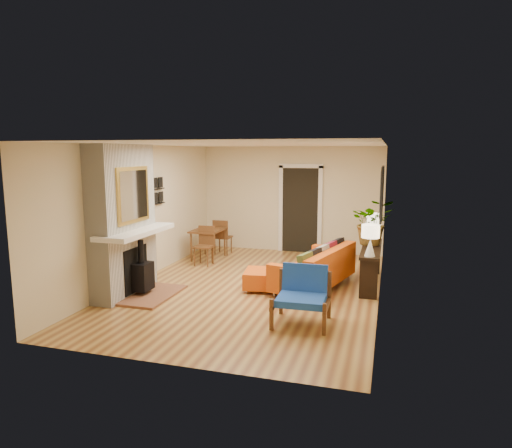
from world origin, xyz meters
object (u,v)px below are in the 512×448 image
object	(u,v)px
blue_chair	(303,292)
lamp_near	(370,237)
ottoman	(264,279)
lamp_far	(374,224)
sofa	(318,269)
dining_table	(211,235)
console_table	(371,255)
houseplant	(372,222)

from	to	relation	value
blue_chair	lamp_near	distance (m)	1.77
ottoman	lamp_near	bearing A→B (deg)	1.46
ottoman	lamp_near	size ratio (longest dim) A/B	1.44
lamp_near	lamp_far	size ratio (longest dim) A/B	1.00
sofa	blue_chair	size ratio (longest dim) A/B	2.67
dining_table	console_table	bearing A→B (deg)	-17.34
dining_table	houseplant	distance (m)	3.80
ottoman	console_table	distance (m)	2.05
ottoman	lamp_far	world-z (taller)	lamp_far
ottoman	lamp_far	size ratio (longest dim) A/B	1.44
dining_table	blue_chair	bearing A→B (deg)	-50.01
sofa	blue_chair	world-z (taller)	blue_chair
ottoman	dining_table	distance (m)	2.69
ottoman	blue_chair	world-z (taller)	blue_chair
lamp_far	houseplant	distance (m)	0.45
sofa	ottoman	xyz separation A→B (m)	(-0.92, -0.40, -0.15)
ottoman	blue_chair	bearing A→B (deg)	-54.64
lamp_near	lamp_far	world-z (taller)	same
blue_chair	console_table	bearing A→B (deg)	67.97
lamp_near	lamp_far	bearing A→B (deg)	90.00
ottoman	lamp_far	xyz separation A→B (m)	(1.84, 1.51, 0.86)
lamp_near	sofa	bearing A→B (deg)	159.05
dining_table	lamp_far	size ratio (longest dim) A/B	2.91
dining_table	sofa	bearing A→B (deg)	-29.63
sofa	houseplant	bearing A→B (deg)	36.13
sofa	blue_chair	xyz separation A→B (m)	(0.04, -1.75, 0.09)
sofa	ottoman	size ratio (longest dim) A/B	2.82
blue_chair	dining_table	size ratio (longest dim) A/B	0.52
ottoman	houseplant	world-z (taller)	houseplant
blue_chair	houseplant	bearing A→B (deg)	70.28
sofa	ottoman	bearing A→B (deg)	-156.48
houseplant	dining_table	bearing A→B (deg)	166.29
ottoman	console_table	bearing A→B (deg)	23.85
blue_chair	lamp_far	distance (m)	3.06
lamp_far	houseplant	bearing A→B (deg)	-91.30
blue_chair	lamp_far	bearing A→B (deg)	72.95
blue_chair	dining_table	distance (m)	4.32
lamp_far	ottoman	bearing A→B (deg)	-140.68
blue_chair	console_table	distance (m)	2.34
sofa	lamp_near	distance (m)	1.21
console_table	lamp_near	world-z (taller)	lamp_near
ottoman	sofa	bearing A→B (deg)	23.52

